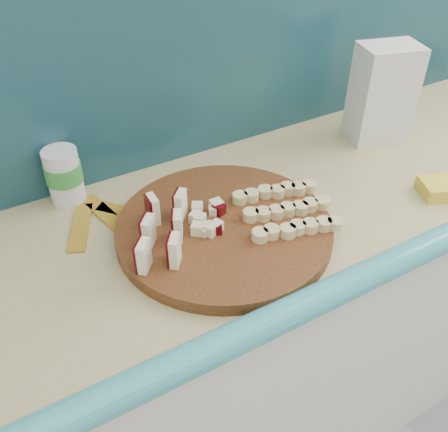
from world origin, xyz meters
TOP-DOWN VIEW (x-y plane):
  - kitchen_counter at (0.10, 1.50)m, footprint 2.20×0.63m
  - backsplash at (0.10, 1.79)m, footprint 2.20×0.02m
  - cutting_board at (-0.17, 1.45)m, footprint 0.56×0.56m
  - apple_wedges at (-0.30, 1.46)m, footprint 0.16×0.18m
  - apple_chunks at (-0.20, 1.46)m, footprint 0.07×0.07m
  - banana_slices at (-0.03, 1.41)m, footprint 0.23×0.21m
  - flour_bag at (0.41, 1.60)m, footprint 0.18×0.15m
  - canister at (-0.42, 1.74)m, footprint 0.08×0.08m
  - sponge at (0.36, 1.32)m, footprint 0.13×0.11m
  - banana_peel at (-0.37, 1.63)m, footprint 0.23×0.19m

SIDE VIEW (x-z plane):
  - kitchen_counter at x=0.10m, z-range 0.00..0.91m
  - banana_peel at x=-0.37m, z-range 0.91..0.92m
  - cutting_board at x=-0.17m, z-range 0.91..0.94m
  - sponge at x=0.36m, z-range 0.91..0.94m
  - banana_slices at x=-0.03m, z-range 0.94..0.96m
  - apple_chunks at x=-0.20m, z-range 0.94..0.96m
  - apple_wedges at x=-0.30m, z-range 0.94..1.00m
  - canister at x=-0.42m, z-range 0.91..1.05m
  - flour_bag at x=0.41m, z-range 0.91..1.17m
  - backsplash at x=0.10m, z-range 0.91..1.41m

